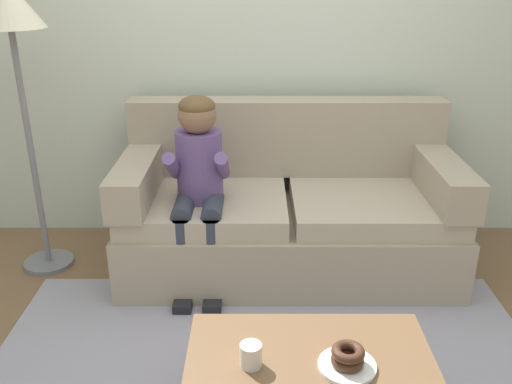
# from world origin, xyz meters

# --- Properties ---
(ground) EXTENTS (10.00, 10.00, 0.00)m
(ground) POSITION_xyz_m (0.00, 0.00, 0.00)
(ground) COLOR brown
(wall_back) EXTENTS (8.00, 0.10, 2.80)m
(wall_back) POSITION_xyz_m (0.00, 1.40, 1.40)
(wall_back) COLOR beige
(wall_back) RESTS_ON ground
(area_rug) EXTENTS (2.61, 1.77, 0.01)m
(area_rug) POSITION_xyz_m (0.00, -0.25, 0.01)
(area_rug) COLOR #9993A3
(area_rug) RESTS_ON ground
(couch) EXTENTS (1.96, 0.90, 0.98)m
(couch) POSITION_xyz_m (0.14, 0.85, 0.35)
(couch) COLOR tan
(couch) RESTS_ON ground
(coffee_table) EXTENTS (0.91, 0.52, 0.41)m
(coffee_table) POSITION_xyz_m (0.15, -0.55, 0.36)
(coffee_table) COLOR brown
(coffee_table) RESTS_ON ground
(person_child) EXTENTS (0.34, 0.58, 1.10)m
(person_child) POSITION_xyz_m (-0.37, 0.64, 0.67)
(person_child) COLOR #664C84
(person_child) RESTS_ON ground
(plate) EXTENTS (0.21, 0.21, 0.01)m
(plate) POSITION_xyz_m (0.28, -0.62, 0.42)
(plate) COLOR white
(plate) RESTS_ON coffee_table
(donut) EXTENTS (0.17, 0.17, 0.04)m
(donut) POSITION_xyz_m (0.28, -0.62, 0.44)
(donut) COLOR #422619
(donut) RESTS_ON plate
(donut_second) EXTENTS (0.15, 0.15, 0.04)m
(donut_second) POSITION_xyz_m (0.28, -0.62, 0.48)
(donut_second) COLOR #422619
(donut_second) RESTS_ON donut
(mug) EXTENTS (0.08, 0.08, 0.09)m
(mug) POSITION_xyz_m (-0.07, -0.61, 0.45)
(mug) COLOR silver
(mug) RESTS_ON coffee_table
(floor_lamp) EXTENTS (0.37, 0.37, 1.69)m
(floor_lamp) POSITION_xyz_m (-1.35, 0.83, 1.43)
(floor_lamp) COLOR slate
(floor_lamp) RESTS_ON ground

